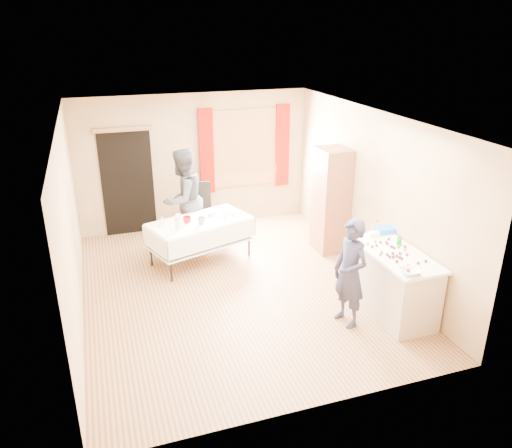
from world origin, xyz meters
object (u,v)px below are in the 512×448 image
object	(u,v)px
cabinet	(331,200)
party_table	(200,237)
counter	(393,282)
woman	(183,200)
chair	(201,224)
girl	(350,273)

from	to	relation	value
cabinet	party_table	xyz separation A→B (m)	(-2.29, 0.23, -0.48)
counter	party_table	size ratio (longest dim) A/B	0.77
woman	counter	bearing A→B (deg)	90.25
chair	counter	bearing A→B (deg)	-50.85
party_table	woman	xyz separation A→B (m)	(-0.14, 0.68, 0.46)
girl	counter	bearing A→B (deg)	81.81
cabinet	girl	xyz separation A→B (m)	(-0.82, -2.24, -0.17)
party_table	woman	world-z (taller)	woman
woman	cabinet	bearing A→B (deg)	122.68
cabinet	woman	distance (m)	2.59
woman	party_table	bearing A→B (deg)	64.81
party_table	girl	bearing A→B (deg)	-77.94
party_table	chair	world-z (taller)	chair
cabinet	party_table	bearing A→B (deg)	174.28
counter	girl	distance (m)	0.78
cabinet	woman	xyz separation A→B (m)	(-2.43, 0.91, -0.02)
chair	party_table	bearing A→B (deg)	-94.42
cabinet	woman	size ratio (longest dim) A/B	1.02
counter	woman	size ratio (longest dim) A/B	0.80
party_table	girl	xyz separation A→B (m)	(1.47, -2.47, 0.31)
counter	girl	bearing A→B (deg)	-174.75
cabinet	chair	world-z (taller)	cabinet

